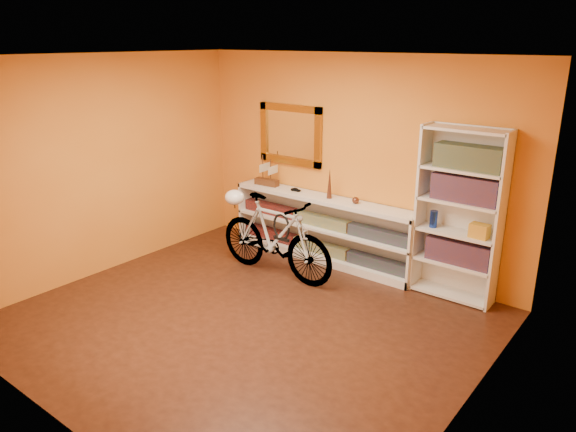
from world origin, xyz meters
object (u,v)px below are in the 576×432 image
Objects in this scene: console_unit at (322,229)px; bicycle at (275,237)px; bookcase at (459,215)px; helmet at (235,197)px.

bicycle is at bearing -102.62° from console_unit.
bicycle is at bearing -157.81° from bookcase.
console_unit is 1.82m from bookcase.
bicycle reaches higher than console_unit.
helmet is at bearing 90.00° from bicycle.
console_unit is at bearing -12.72° from bicycle.
bookcase is at bearing -67.90° from bicycle.
console_unit is 10.49× the size of helmet.
bookcase is 1.13× the size of bicycle.
bicycle is 0.75m from helmet.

